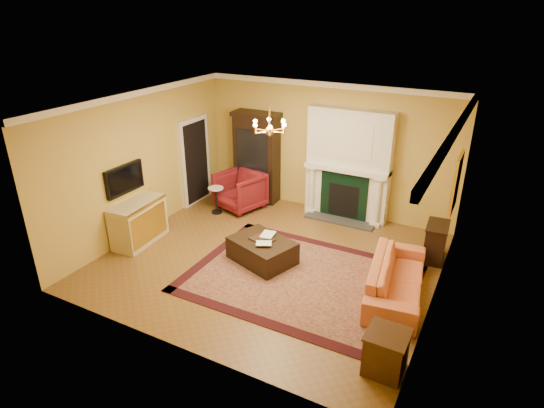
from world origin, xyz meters
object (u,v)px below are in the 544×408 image
Objects in this scene: pedestal_table at (216,198)px; leather_ottoman at (262,250)px; china_cabinet at (257,159)px; end_table at (386,353)px; wingback_armchair at (240,189)px; commode at (139,222)px; coral_sofa at (397,273)px; console_table at (435,243)px.

pedestal_table reaches higher than leather_ottoman.
china_cabinet reaches higher than end_table.
wingback_armchair is 1.56× the size of pedestal_table.
wingback_armchair reaches higher than end_table.
commode reaches higher than pedestal_table.
commode is at bearing -107.28° from pedestal_table.
pedestal_table is 2.48m from leather_ottoman.
coral_sofa is at bearing 99.63° from end_table.
end_table is at bearing -12.57° from leather_ottoman.
coral_sofa is 2.53m from leather_ottoman.
wingback_armchair is 0.85× the size of leather_ottoman.
wingback_armchair is 0.62m from pedestal_table.
leather_ottoman is at bearing -61.54° from china_cabinet.
end_table is 3.34m from console_table.
leather_ottoman is at bearing -154.35° from console_table.
commode is at bearing -111.57° from china_cabinet.
pedestal_table is 5.78m from end_table.
china_cabinet is 4.62m from console_table.
end_table is (4.40, -4.31, -0.76)m from china_cabinet.
leather_ottoman is (1.67, -1.92, -0.26)m from wingback_armchair.
china_cabinet is 3.32× the size of pedestal_table.
leather_ottoman is at bearing 84.42° from coral_sofa.
coral_sofa is at bearing 21.20° from leather_ottoman.
wingback_armchair is at bearing -100.96° from china_cabinet.
console_table is at bearing 47.95° from leather_ottoman.
commode is 5.17m from coral_sofa.
china_cabinet is 1.81× the size of leather_ottoman.
end_table is 3.31m from leather_ottoman.
console_table is 0.61× the size of leather_ottoman.
end_table is at bearing -94.65° from console_table.
coral_sofa is (5.14, 0.60, -0.02)m from commode.
coral_sofa reaches higher than end_table.
end_table is 0.50× the size of leather_ottoman.
console_table is (4.56, -0.30, -0.14)m from wingback_armchair.
leather_ottoman is (-2.89, -1.62, -0.12)m from console_table.
pedestal_table is 0.89× the size of console_table.
coral_sofa is at bearing -33.98° from china_cabinet.
console_table reaches higher than pedestal_table.
leather_ottoman is (-2.52, -0.11, -0.19)m from coral_sofa.
china_cabinet is 1.42m from pedestal_table.
wingback_armchair is 2.59m from commode.
china_cabinet is at bearing 66.40° from commode.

